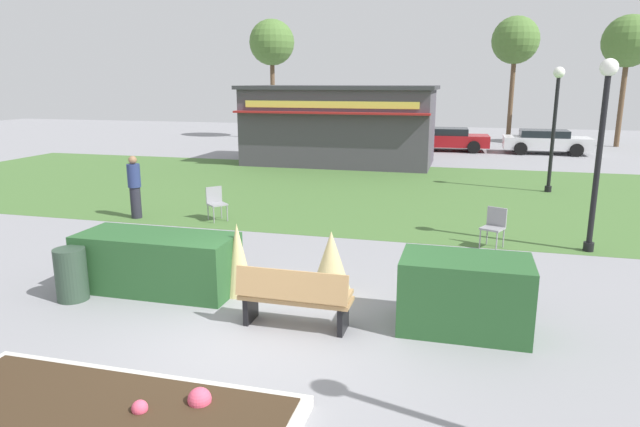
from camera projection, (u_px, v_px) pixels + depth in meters
ground_plane at (257, 339)px, 8.02m from camera, size 80.00×80.00×0.00m
lawn_patch at (380, 191)px, 18.86m from camera, size 36.00×12.00×0.01m
park_bench at (294, 298)px, 8.30m from camera, size 1.71×0.54×0.95m
hedge_left at (157, 262)px, 9.83m from camera, size 2.78×1.10×1.01m
hedge_right at (465, 294)px, 8.23m from camera, size 1.87×1.10×1.11m
ornamental_grass_behind_left at (238, 259)px, 9.62m from camera, size 0.54×0.54×1.26m
ornamental_grass_behind_right at (331, 263)px, 9.59m from camera, size 0.74×0.74×1.14m
lamppost_mid at (602, 133)px, 11.61m from camera, size 0.36×0.36×4.06m
lamppost_far at (555, 114)px, 18.15m from camera, size 0.36×0.36×4.06m
trash_bin at (71, 274)px, 9.40m from camera, size 0.52×0.52×0.89m
food_kiosk at (340, 125)px, 24.86m from camera, size 8.41×4.42×3.43m
cafe_chair_west at (494, 224)px, 12.38m from camera, size 0.58×0.58×0.89m
cafe_chair_east at (216, 201)px, 14.81m from camera, size 0.62×0.62×0.89m
person_strolling at (135, 187)px, 14.97m from camera, size 0.34×0.34×1.69m
parked_car_west_slot at (353, 136)px, 31.00m from camera, size 4.28×2.20×1.20m
parked_car_center_slot at (447, 139)px, 29.73m from camera, size 4.29×2.22×1.20m
parked_car_east_slot at (546, 141)px, 28.52m from camera, size 4.20×2.06×1.20m
tree_left_bg at (272, 43)px, 34.73m from camera, size 2.80×2.80×7.37m
tree_right_bg at (515, 41)px, 33.48m from camera, size 2.80×2.80×7.41m
tree_center_bg at (629, 42)px, 30.41m from camera, size 2.80×2.80×7.14m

